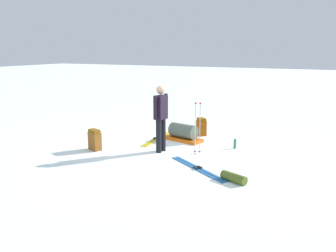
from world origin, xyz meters
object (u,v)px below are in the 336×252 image
Objects in this scene: skier_standing at (161,115)px; thermos_bottle at (235,144)px; backpack_bright at (201,127)px; sleeping_mat_rolled at (234,178)px; ski_pair_far at (156,139)px; ski_pair_near at (198,168)px; ski_poles_planted_near at (198,126)px; backpack_large_dark at (95,140)px; gear_sled at (183,133)px.

skier_standing is 6.54× the size of thermos_bottle.
sleeping_mat_rolled is (-1.98, 3.36, -0.17)m from backpack_bright.
sleeping_mat_rolled is (-2.97, 2.31, 0.08)m from ski_pair_far.
skier_standing is 1.01× the size of ski_pair_near.
ski_pair_near is 3.06× the size of sleeping_mat_rolled.
backpack_bright is 0.97× the size of sleeping_mat_rolled.
ski_poles_planted_near is 5.03× the size of thermos_bottle.
backpack_large_dark is (1.61, 0.63, -0.69)m from skier_standing.
backpack_bright is (-0.99, -1.05, 0.25)m from ski_pair_far.
ski_pair_near is 2.00m from thermos_bottle.
skier_standing is at bearing -32.39° from ski_pair_near.
backpack_large_dark reaches higher than ski_pair_far.
ski_poles_planted_near is (-1.60, 0.82, 0.71)m from ski_pair_far.
backpack_bright is at bearing -98.18° from skier_standing.
ski_pair_far is 6.89× the size of thermos_bottle.
gear_sled is 3.36m from sleeping_mat_rolled.
sleeping_mat_rolled is (-3.89, 0.63, -0.18)m from backpack_large_dark.
ski_pair_near and ski_pair_far have the same top height.
backpack_bright is at bearing -70.42° from ski_pair_near.
ski_pair_far is at bearing 46.80° from backpack_bright.
gear_sled is 4.69× the size of thermos_bottle.
ski_poles_planted_near is 2.12m from sleeping_mat_rolled.
ski_pair_near is 3.15× the size of backpack_bright.
backpack_large_dark is at bearing 21.47° from skier_standing.
gear_sled is at bearing -93.14° from skier_standing.
ski_pair_far is 3.36× the size of backpack_bright.
skier_standing is 1.56m from ski_pair_far.
gear_sled is (0.84, -1.04, -0.50)m from ski_poles_planted_near.
thermos_bottle is (0.65, -2.38, 0.04)m from sleeping_mat_rolled.
backpack_bright reaches higher than gear_sled.
backpack_bright is at bearing -36.47° from thermos_bottle.
ski_pair_far is at bearing -56.57° from skier_standing.
skier_standing is at bearing 81.82° from backpack_bright.
skier_standing is 3.18× the size of backpack_bright.
backpack_bright reaches higher than sleeping_mat_rolled.
backpack_bright is (1.05, -2.95, 0.25)m from ski_pair_near.
ski_pair_near is 3.14m from backpack_bright.
ski_pair_near is at bearing -23.72° from sleeping_mat_rolled.
ski_pair_far is at bearing 15.85° from gear_sled.
ski_pair_far is 3.28× the size of backpack_large_dark.
backpack_large_dark is at bearing 48.40° from gear_sled.
gear_sled is at bearing 74.52° from backpack_bright.
backpack_large_dark is at bearing 28.38° from thermos_bottle.
thermos_bottle is at bearing -178.19° from ski_pair_far.
backpack_large_dark is 1.02× the size of backpack_bright.
ski_poles_planted_near is (-0.91, -0.22, -0.23)m from skier_standing.
skier_standing is 1.40× the size of gear_sled.
sleeping_mat_rolled is (-1.37, 1.49, -0.64)m from ski_poles_planted_near.
skier_standing is at bearing -158.53° from backpack_large_dark.
ski_poles_planted_near is at bearing 51.35° from thermos_bottle.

